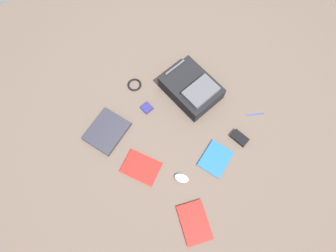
# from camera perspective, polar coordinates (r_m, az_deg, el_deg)

# --- Properties ---
(ground_plane) EXTENTS (3.93, 3.93, 0.00)m
(ground_plane) POSITION_cam_1_polar(r_m,az_deg,el_deg) (2.16, 1.46, 0.09)
(ground_plane) COLOR brown
(backpack) EXTENTS (0.41, 0.49, 0.17)m
(backpack) POSITION_cam_1_polar(r_m,az_deg,el_deg) (2.22, 4.89, 7.60)
(backpack) COLOR black
(backpack) RESTS_ON ground_plane
(laptop) EXTENTS (0.32, 0.26, 0.03)m
(laptop) POSITION_cam_1_polar(r_m,az_deg,el_deg) (2.17, -12.30, -1.02)
(laptop) COLOR #24242C
(laptop) RESTS_ON ground_plane
(book_manual) EXTENTS (0.23, 0.29, 0.02)m
(book_manual) POSITION_cam_1_polar(r_m,az_deg,el_deg) (2.06, -5.41, -8.43)
(book_manual) COLOR silver
(book_manual) RESTS_ON ground_plane
(book_blue) EXTENTS (0.24, 0.20, 0.02)m
(book_blue) POSITION_cam_1_polar(r_m,az_deg,el_deg) (2.10, 9.70, -6.60)
(book_blue) COLOR silver
(book_blue) RESTS_ON ground_plane
(book_red) EXTENTS (0.31, 0.32, 0.02)m
(book_red) POSITION_cam_1_polar(r_m,az_deg,el_deg) (2.01, 5.46, -18.98)
(book_red) COLOR silver
(book_red) RESTS_ON ground_plane
(computer_mouse) EXTENTS (0.09, 0.12, 0.04)m
(computer_mouse) POSITION_cam_1_polar(r_m,az_deg,el_deg) (2.03, 2.77, -10.54)
(computer_mouse) COLOR silver
(computer_mouse) RESTS_ON ground_plane
(cable_coil) EXTENTS (0.11, 0.11, 0.02)m
(cable_coil) POSITION_cam_1_polar(r_m,az_deg,el_deg) (2.31, -6.82, 8.32)
(cable_coil) COLOR black
(cable_coil) RESTS_ON ground_plane
(power_brick) EXTENTS (0.09, 0.14, 0.03)m
(power_brick) POSITION_cam_1_polar(r_m,az_deg,el_deg) (2.17, 14.33, -2.38)
(power_brick) COLOR black
(power_brick) RESTS_ON ground_plane
(pen_black) EXTENTS (0.10, 0.11, 0.01)m
(pen_black) POSITION_cam_1_polar(r_m,az_deg,el_deg) (2.29, 17.34, 2.29)
(pen_black) COLOR #1933B2
(pen_black) RESTS_ON ground_plane
(earbud_pouch) EXTENTS (0.09, 0.09, 0.02)m
(earbud_pouch) POSITION_cam_1_polar(r_m,az_deg,el_deg) (2.21, -4.31, 3.67)
(earbud_pouch) COLOR navy
(earbud_pouch) RESTS_ON ground_plane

